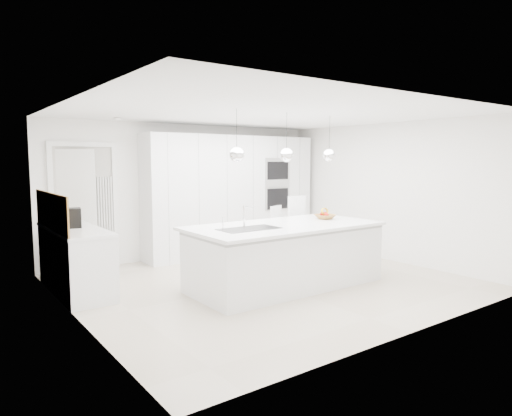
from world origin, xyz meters
TOP-DOWN VIEW (x-y plane):
  - floor at (0.00, 0.00)m, footprint 5.50×5.50m
  - wall_back at (0.00, 2.50)m, footprint 5.50×0.00m
  - wall_left at (-2.75, 0.00)m, footprint 0.00×5.00m
  - ceiling at (0.00, 0.00)m, footprint 5.50×5.50m
  - tall_cabinets at (0.80, 2.20)m, footprint 3.60×0.60m
  - oven_stack at (1.70, 1.89)m, footprint 0.62×0.04m
  - doorway_frame at (-1.95, 2.47)m, footprint 1.11×0.08m
  - hallway_door at (-2.20, 2.42)m, footprint 0.76×0.38m
  - radiator at (-1.63, 2.46)m, footprint 0.32×0.04m
  - left_base_cabinets at (-2.45, 1.20)m, footprint 0.60×1.80m
  - left_worktop at (-2.45, 1.20)m, footprint 0.62×1.82m
  - oak_backsplash at (-2.74, 1.20)m, footprint 0.02×1.80m
  - island_base at (0.10, -0.30)m, footprint 2.80×1.20m
  - island_worktop at (0.10, -0.25)m, footprint 2.84×1.40m
  - island_sink at (-0.55, -0.30)m, footprint 0.84×0.44m
  - island_tap at (-0.50, -0.10)m, footprint 0.02×0.02m
  - pendant_left at (-0.75, -0.30)m, footprint 0.20×0.20m
  - pendant_mid at (0.10, -0.30)m, footprint 0.20×0.20m
  - pendant_right at (0.95, -0.30)m, footprint 0.20×0.20m
  - fruit_bowl at (1.02, -0.16)m, footprint 0.32×0.32m
  - espresso_machine at (-2.43, 1.23)m, footprint 0.21×0.28m
  - bar_stool_left at (0.81, 0.69)m, footprint 0.49×0.57m
  - bar_stool_right at (1.13, 0.49)m, footprint 0.41×0.56m
  - apple_a at (1.01, -0.12)m, footprint 0.08×0.08m
  - apple_b at (0.99, -0.22)m, footprint 0.07×0.07m
  - apple_c at (1.04, -0.15)m, footprint 0.08×0.08m
  - banana_bunch at (1.03, -0.14)m, footprint 0.25×0.18m

SIDE VIEW (x-z plane):
  - floor at x=0.00m, z-range 0.00..0.00m
  - left_base_cabinets at x=-2.45m, z-range 0.00..0.86m
  - island_base at x=0.10m, z-range 0.00..0.86m
  - bar_stool_left at x=0.81m, z-range 0.00..1.03m
  - bar_stool_right at x=1.13m, z-range 0.00..1.20m
  - island_sink at x=-0.55m, z-range 0.73..0.91m
  - radiator at x=-1.63m, z-range 0.15..1.55m
  - left_worktop at x=-2.45m, z-range 0.86..0.90m
  - island_worktop at x=0.10m, z-range 0.86..0.90m
  - fruit_bowl at x=1.02m, z-range 0.90..0.98m
  - apple_b at x=0.99m, z-range 0.93..1.00m
  - apple_c at x=1.04m, z-range 0.93..1.01m
  - apple_a at x=1.01m, z-range 0.93..1.01m
  - hallway_door at x=-2.20m, z-range 0.00..2.00m
  - banana_bunch at x=1.03m, z-range 0.91..1.13m
  - doorway_frame at x=-1.95m, z-range -0.04..2.09m
  - espresso_machine at x=-2.43m, z-range 0.90..1.17m
  - island_tap at x=-0.50m, z-range 0.90..1.20m
  - tall_cabinets at x=0.80m, z-range 0.00..2.30m
  - oak_backsplash at x=-2.74m, z-range 0.90..1.40m
  - wall_back at x=0.00m, z-range -1.50..4.00m
  - wall_left at x=-2.75m, z-range -1.25..3.75m
  - oven_stack at x=1.70m, z-range 0.83..1.88m
  - pendant_left at x=-0.75m, z-range 1.80..2.00m
  - pendant_mid at x=0.10m, z-range 1.80..2.00m
  - pendant_right at x=0.95m, z-range 1.80..2.00m
  - ceiling at x=0.00m, z-range 2.50..2.50m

